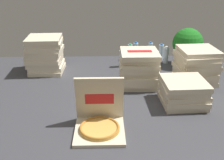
{
  "coord_description": "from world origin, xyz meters",
  "views": [
    {
      "loc": [
        -0.1,
        -2.1,
        1.11
      ],
      "look_at": [
        -0.05,
        0.1,
        0.14
      ],
      "focal_mm": 42.14,
      "sensor_mm": 36.0,
      "label": 1
    }
  ],
  "objects": [
    {
      "name": "pizza_stack_left_far",
      "position": [
        0.56,
        -0.1,
        0.11
      ],
      "size": [
        0.38,
        0.38,
        0.22
      ],
      "color": "beige",
      "rests_on": "ground_plane"
    },
    {
      "name": "pizza_stack_right_near",
      "position": [
        0.22,
        0.3,
        0.18
      ],
      "size": [
        0.39,
        0.39,
        0.35
      ],
      "color": "beige",
      "rests_on": "ground_plane"
    },
    {
      "name": "pizza_stack_right_far",
      "position": [
        0.81,
        0.35,
        0.18
      ],
      "size": [
        0.41,
        0.41,
        0.35
      ],
      "color": "beige",
      "rests_on": "ground_plane"
    },
    {
      "name": "open_pizza_box",
      "position": [
        -0.15,
        -0.47,
        0.08
      ],
      "size": [
        0.36,
        0.37,
        0.38
      ],
      "color": "beige",
      "rests_on": "ground_plane"
    },
    {
      "name": "water_bottle_0",
      "position": [
        0.63,
        0.92,
        0.1
      ],
      "size": [
        0.06,
        0.06,
        0.21
      ],
      "color": "silver",
      "rests_on": "ground_plane"
    },
    {
      "name": "water_bottle_4",
      "position": [
        0.28,
        1.12,
        0.1
      ],
      "size": [
        0.06,
        0.06,
        0.21
      ],
      "color": "silver",
      "rests_on": "ground_plane"
    },
    {
      "name": "ground_plane",
      "position": [
        0.0,
        0.0,
        -0.01
      ],
      "size": [
        3.2,
        2.4,
        0.02
      ],
      "primitive_type": "cube",
      "color": "#38383D"
    },
    {
      "name": "ice_bucket",
      "position": [
        0.37,
        0.86,
        0.09
      ],
      "size": [
        0.32,
        0.32,
        0.17
      ],
      "primitive_type": "cylinder",
      "color": "#B7BABF",
      "rests_on": "ground_plane"
    },
    {
      "name": "water_bottle_5",
      "position": [
        0.21,
        1.05,
        0.1
      ],
      "size": [
        0.06,
        0.06,
        0.21
      ],
      "color": "silver",
      "rests_on": "ground_plane"
    },
    {
      "name": "water_bottle_1",
      "position": [
        0.47,
        1.12,
        0.1
      ],
      "size": [
        0.06,
        0.06,
        0.21
      ],
      "color": "silver",
      "rests_on": "ground_plane"
    },
    {
      "name": "water_bottle_3",
      "position": [
        0.09,
        0.81,
        0.1
      ],
      "size": [
        0.06,
        0.06,
        0.21
      ],
      "color": "silver",
      "rests_on": "ground_plane"
    },
    {
      "name": "water_bottle_2",
      "position": [
        0.6,
        1.04,
        0.1
      ],
      "size": [
        0.06,
        0.06,
        0.21
      ],
      "color": "silver",
      "rests_on": "ground_plane"
    },
    {
      "name": "potted_plant",
      "position": [
        0.85,
        0.84,
        0.24
      ],
      "size": [
        0.35,
        0.35,
        0.45
      ],
      "color": "#513323",
      "rests_on": "ground_plane"
    },
    {
      "name": "pizza_stack_left_near",
      "position": [
        -0.77,
        0.69,
        0.2
      ],
      "size": [
        0.39,
        0.38,
        0.4
      ],
      "color": "beige",
      "rests_on": "ground_plane"
    }
  ]
}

